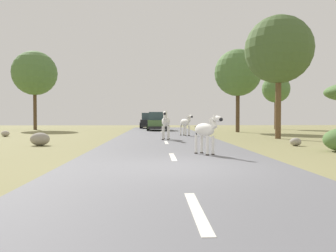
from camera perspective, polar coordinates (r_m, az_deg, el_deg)
name	(u,v)px	position (r m, az deg, el deg)	size (l,w,h in m)	color
ground_plane	(183,168)	(8.52, 2.64, -7.28)	(90.00, 90.00, 0.00)	olive
road	(177,167)	(8.51, 1.56, -7.12)	(6.00, 64.00, 0.05)	slate
lane_markings	(180,173)	(7.52, 2.07, -8.06)	(0.16, 56.00, 0.01)	silver
zebra_0	(166,122)	(18.48, -0.39, 0.69)	(0.56, 1.75, 1.65)	silver
zebra_1	(185,123)	(22.47, 3.02, 0.57)	(0.90, 1.46, 1.47)	silver
zebra_2	(206,130)	(11.17, 6.53, -0.76)	(0.90, 1.32, 1.36)	silver
car_0	(158,122)	(31.78, -1.75, 0.71)	(2.07, 4.37, 1.74)	#476B38
car_1	(149,121)	(37.94, -3.21, 0.84)	(2.11, 4.38, 1.74)	black
tree_0	(279,50)	(21.53, 18.48, 12.30)	(4.05, 4.05, 7.40)	brown
tree_1	(35,73)	(37.25, -21.94, 8.40)	(4.53, 4.53, 8.12)	#4C3823
tree_2	(238,73)	(29.71, 11.92, 8.90)	(4.04, 4.04, 7.17)	#4C3823
tree_3	(276,89)	(38.03, 18.07, 6.04)	(2.99, 2.99, 5.87)	brown
rock_0	(296,142)	(16.14, 21.07, -2.55)	(0.51, 0.47, 0.37)	gray
rock_1	(40,139)	(16.30, -21.14, -2.11)	(0.87, 0.74, 0.60)	gray
rock_2	(5,134)	(24.78, -26.17, -1.18)	(0.53, 0.49, 0.40)	#A89E8C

